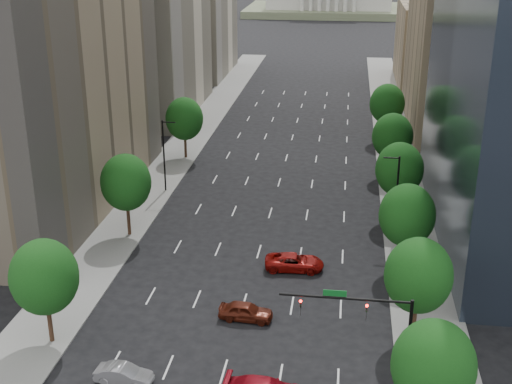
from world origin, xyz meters
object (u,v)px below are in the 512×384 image
at_px(traffic_signal, 374,321).
at_px(car_silver, 124,375).
at_px(car_maroon, 246,311).
at_px(car_red_far, 294,262).

distance_m(traffic_signal, car_silver, 18.04).
distance_m(car_maroon, car_red_far, 9.92).
xyz_separation_m(traffic_signal, car_maroon, (-9.97, 7.31, -4.41)).
relative_size(traffic_signal, car_silver, 2.19).
bearing_deg(car_maroon, traffic_signal, -122.68).
height_order(traffic_signal, car_red_far, traffic_signal).
xyz_separation_m(traffic_signal, car_silver, (-17.34, -2.19, -4.49)).
distance_m(traffic_signal, car_red_far, 18.51).
bearing_deg(traffic_signal, car_silver, -172.81).
xyz_separation_m(car_silver, car_red_far, (10.62, 18.87, 0.09)).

